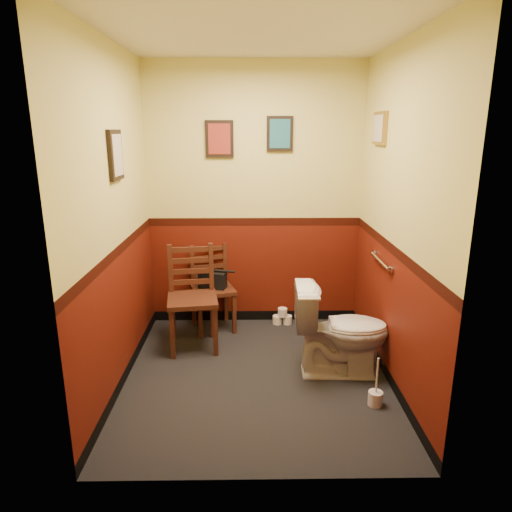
{
  "coord_description": "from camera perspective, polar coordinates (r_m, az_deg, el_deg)",
  "views": [
    {
      "loc": [
        -0.06,
        -3.49,
        2.04
      ],
      "look_at": [
        0.0,
        0.25,
        1.0
      ],
      "focal_mm": 32.0,
      "sensor_mm": 36.0,
      "label": 1
    }
  ],
  "objects": [
    {
      "name": "floor",
      "position": [
        4.04,
        0.05,
        -14.77
      ],
      "size": [
        2.2,
        2.4,
        0.0
      ],
      "primitive_type": "cube",
      "color": "black",
      "rests_on": "ground"
    },
    {
      "name": "ceiling",
      "position": [
        3.55,
        0.07,
        26.24
      ],
      "size": [
        2.2,
        2.4,
        0.0
      ],
      "primitive_type": "cube",
      "rotation": [
        3.14,
        0.0,
        0.0
      ],
      "color": "silver",
      "rests_on": "ground"
    },
    {
      "name": "wall_back",
      "position": [
        4.74,
        -0.17,
        7.16
      ],
      "size": [
        2.2,
        0.0,
        2.7
      ],
      "primitive_type": "cube",
      "rotation": [
        1.57,
        0.0,
        0.0
      ],
      "color": "#521309",
      "rests_on": "ground"
    },
    {
      "name": "wall_front",
      "position": [
        2.39,
        0.51,
        -1.2
      ],
      "size": [
        2.2,
        0.0,
        2.7
      ],
      "primitive_type": "cube",
      "rotation": [
        -1.57,
        0.0,
        0.0
      ],
      "color": "#521309",
      "rests_on": "ground"
    },
    {
      "name": "wall_left",
      "position": [
        3.71,
        -17.24,
        4.12
      ],
      "size": [
        0.0,
        2.4,
        2.7
      ],
      "primitive_type": "cube",
      "rotation": [
        1.57,
        0.0,
        1.57
      ],
      "color": "#521309",
      "rests_on": "ground"
    },
    {
      "name": "wall_right",
      "position": [
        3.74,
        17.2,
        4.21
      ],
      "size": [
        0.0,
        2.4,
        2.7
      ],
      "primitive_type": "cube",
      "rotation": [
        1.57,
        0.0,
        -1.57
      ],
      "color": "#521309",
      "rests_on": "ground"
    },
    {
      "name": "grab_bar",
      "position": [
        4.06,
        15.29,
        -0.62
      ],
      "size": [
        0.05,
        0.56,
        0.06
      ],
      "color": "silver",
      "rests_on": "wall_right"
    },
    {
      "name": "framed_print_back_a",
      "position": [
        4.68,
        -4.6,
        14.38
      ],
      "size": [
        0.28,
        0.04,
        0.36
      ],
      "color": "black",
      "rests_on": "wall_back"
    },
    {
      "name": "framed_print_back_b",
      "position": [
        4.68,
        3.0,
        15.02
      ],
      "size": [
        0.26,
        0.04,
        0.34
      ],
      "color": "black",
      "rests_on": "wall_back"
    },
    {
      "name": "framed_print_left",
      "position": [
        3.74,
        -17.13,
        11.96
      ],
      "size": [
        0.04,
        0.3,
        0.38
      ],
      "color": "black",
      "rests_on": "wall_left"
    },
    {
      "name": "framed_print_right",
      "position": [
        4.25,
        15.2,
        15.15
      ],
      "size": [
        0.04,
        0.34,
        0.28
      ],
      "color": "olive",
      "rests_on": "wall_right"
    },
    {
      "name": "toilet",
      "position": [
        3.98,
        10.59,
        -9.17
      ],
      "size": [
        0.82,
        0.47,
        0.78
      ],
      "primitive_type": "imported",
      "rotation": [
        0.0,
        0.0,
        1.54
      ],
      "color": "white",
      "rests_on": "floor"
    },
    {
      "name": "toilet_brush",
      "position": [
        3.76,
        14.7,
        -16.72
      ],
      "size": [
        0.11,
        0.11,
        0.4
      ],
      "color": "silver",
      "rests_on": "floor"
    },
    {
      "name": "chair_left",
      "position": [
        4.4,
        -7.97,
        -5.2
      ],
      "size": [
        0.52,
        0.52,
        0.98
      ],
      "rotation": [
        0.0,
        0.0,
        0.14
      ],
      "color": "#3E1D12",
      "rests_on": "floor"
    },
    {
      "name": "chair_right",
      "position": [
        4.79,
        -5.5,
        -4.02
      ],
      "size": [
        0.51,
        0.51,
        0.88
      ],
      "rotation": [
        0.0,
        0.0,
        0.3
      ],
      "color": "#3E1D12",
      "rests_on": "floor"
    },
    {
      "name": "handbag",
      "position": [
        4.72,
        -5.43,
        -2.96
      ],
      "size": [
        0.3,
        0.2,
        0.2
      ],
      "rotation": [
        0.0,
        0.0,
        -0.23
      ],
      "color": "black",
      "rests_on": "chair_right"
    },
    {
      "name": "tp_stack",
      "position": [
        5.0,
        3.32,
        -7.65
      ],
      "size": [
        0.21,
        0.11,
        0.18
      ],
      "color": "silver",
      "rests_on": "floor"
    }
  ]
}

